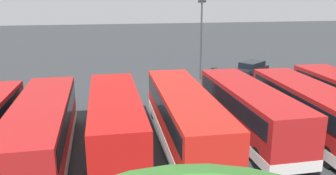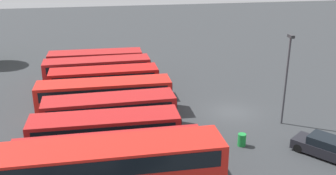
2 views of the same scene
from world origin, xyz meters
name	(u,v)px [view 2 (image 2 of 2)]	position (x,y,z in m)	size (l,w,h in m)	color
ground_plane	(232,112)	(0.00, 0.00, 0.00)	(140.00, 140.00, 0.00)	#2D3033
bus_single_deck_second	(110,160)	(-9.04, 11.05, 1.62)	(2.64, 11.66, 2.95)	#A51919
bus_single_deck_third	(106,133)	(-5.43, 11.23, 1.62)	(2.76, 10.38, 2.95)	#A51919
bus_single_deck_fourth	(110,113)	(-1.93, 10.77, 1.62)	(2.81, 10.30, 2.95)	#A51919
bus_single_deck_fifth	(105,96)	(1.91, 11.08, 1.62)	(2.72, 11.67, 2.95)	red
bus_single_deck_sixth	(105,82)	(5.64, 10.99, 1.62)	(2.67, 10.34, 2.95)	#B71411
bus_single_deck_seventh	(98,71)	(9.23, 11.62, 1.62)	(2.79, 11.03, 2.95)	#A51919
bus_single_deck_far_end	(96,63)	(12.39, 11.78, 1.62)	(2.76, 10.41, 2.95)	#A51919
car_small_green	(326,147)	(-8.50, -3.89, 0.70)	(4.56, 4.07, 1.43)	black
lamp_post_tall	(287,73)	(-2.99, -3.31, 4.43)	(0.70, 0.30, 7.52)	#38383D
waste_bin_yellow	(242,140)	(-6.02, 1.36, 0.47)	(0.60, 0.60, 0.95)	#197F33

